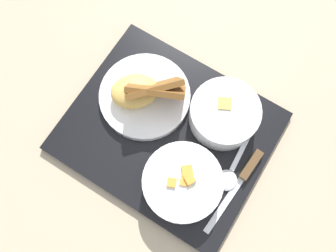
{
  "coord_description": "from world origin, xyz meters",
  "views": [
    {
      "loc": [
        -0.08,
        0.17,
        0.68
      ],
      "look_at": [
        0.0,
        0.0,
        0.04
      ],
      "focal_mm": 38.0,
      "sensor_mm": 36.0,
      "label": 1
    }
  ],
  "objects_px": {
    "plate_main": "(145,93)",
    "knife": "(245,174)",
    "bowl_salad": "(182,183)",
    "bowl_soup": "(224,113)",
    "spoon": "(232,170)"
  },
  "relations": [
    {
      "from": "plate_main",
      "to": "knife",
      "type": "xyz_separation_m",
      "value": [
        -0.24,
        0.06,
        -0.02
      ]
    },
    {
      "from": "bowl_salad",
      "to": "bowl_soup",
      "type": "bearing_deg",
      "value": -97.55
    },
    {
      "from": "bowl_salad",
      "to": "spoon",
      "type": "bearing_deg",
      "value": -139.88
    },
    {
      "from": "plate_main",
      "to": "knife",
      "type": "relative_size",
      "value": 1.0
    },
    {
      "from": "bowl_salad",
      "to": "knife",
      "type": "distance_m",
      "value": 0.12
    },
    {
      "from": "plate_main",
      "to": "spoon",
      "type": "xyz_separation_m",
      "value": [
        -0.21,
        0.07,
        -0.02
      ]
    },
    {
      "from": "bowl_salad",
      "to": "bowl_soup",
      "type": "relative_size",
      "value": 1.08
    },
    {
      "from": "plate_main",
      "to": "knife",
      "type": "bearing_deg",
      "value": 164.97
    },
    {
      "from": "bowl_salad",
      "to": "bowl_soup",
      "type": "height_order",
      "value": "bowl_salad"
    },
    {
      "from": "bowl_soup",
      "to": "knife",
      "type": "xyz_separation_m",
      "value": [
        -0.08,
        0.09,
        -0.02
      ]
    },
    {
      "from": "bowl_salad",
      "to": "plate_main",
      "type": "bearing_deg",
      "value": -43.58
    },
    {
      "from": "knife",
      "to": "spoon",
      "type": "xyz_separation_m",
      "value": [
        0.03,
        0.0,
        -0.0
      ]
    },
    {
      "from": "bowl_salad",
      "to": "plate_main",
      "type": "xyz_separation_m",
      "value": [
        0.14,
        -0.13,
        -0.01
      ]
    },
    {
      "from": "bowl_soup",
      "to": "knife",
      "type": "bearing_deg",
      "value": 132.87
    },
    {
      "from": "spoon",
      "to": "bowl_soup",
      "type": "bearing_deg",
      "value": -144.74
    }
  ]
}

